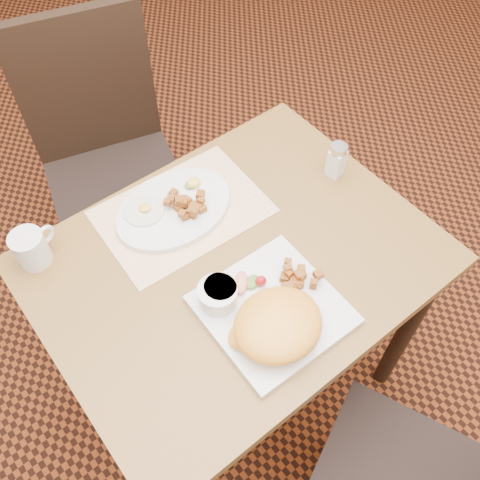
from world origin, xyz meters
The scene contains 15 objects.
ground centered at (0.00, 0.00, 0.00)m, with size 8.00×8.00×0.00m, color black.
table centered at (0.00, 0.00, 0.64)m, with size 0.90×0.70×0.75m.
chair_far centered at (0.01, 0.71, 0.54)m, with size 0.52×0.53×0.97m.
placemat centered at (-0.02, 0.19, 0.75)m, with size 0.40×0.28×0.00m, color white.
plate_square centered at (-0.02, -0.16, 0.76)m, with size 0.28×0.28×0.02m, color silver.
plate_oval centered at (-0.03, 0.21, 0.76)m, with size 0.30×0.23×0.02m, color silver, non-canonical shape.
hollandaise_mound centered at (-0.05, -0.21, 0.80)m, with size 0.19×0.17×0.07m.
ramekin centered at (-0.10, -0.07, 0.79)m, with size 0.09×0.09×0.05m.
garnish_sq centered at (-0.03, -0.08, 0.78)m, with size 0.08×0.07×0.03m.
fried_egg centered at (-0.10, 0.24, 0.77)m, with size 0.10×0.10×0.02m.
garnish_ov centered at (0.05, 0.23, 0.78)m, with size 0.04×0.03×0.02m.
salt_shaker centered at (0.37, 0.05, 0.80)m, with size 0.05×0.05×0.10m.
coffee_mug centered at (-0.36, 0.29, 0.79)m, with size 0.11×0.08×0.09m.
home_fries_sq centered at (0.06, -0.14, 0.78)m, with size 0.11×0.10×0.03m.
home_fries_ov centered at (-0.01, 0.18, 0.78)m, with size 0.10×0.12×0.03m.
Camera 1 is at (-0.42, -0.55, 1.78)m, focal length 40.00 mm.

